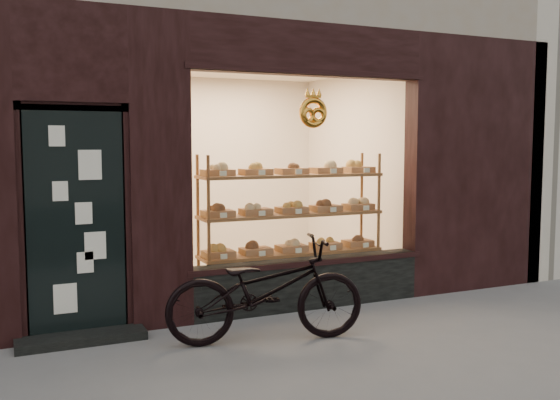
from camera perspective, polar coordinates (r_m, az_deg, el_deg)
name	(u,v)px	position (r m, az deg, el deg)	size (l,w,h in m)	color
ground	(381,380)	(5.09, 9.18, -15.91)	(90.00, 90.00, 0.00)	slate
display_shelf	(292,225)	(7.25, 1.07, -2.27)	(2.20, 0.45, 1.70)	brown
bicycle	(266,290)	(5.77, -1.31, -8.26)	(0.64, 1.83, 0.96)	black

